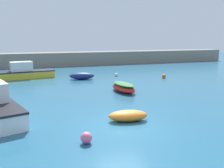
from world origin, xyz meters
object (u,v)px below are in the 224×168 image
mooring_buoy_pink (86,138)px  rowboat_with_red_cover (123,87)px  cabin_cruiser_white (25,72)px  open_tender_yellow (82,76)px  mooring_buoy_white (116,75)px  fishing_dinghy_green (128,116)px  mooring_buoy_orange (164,76)px

mooring_buoy_pink → rowboat_with_red_cover: bearing=58.8°
cabin_cruiser_white → mooring_buoy_pink: bearing=-91.9°
rowboat_with_red_cover → open_tender_yellow: 7.86m
mooring_buoy_white → fishing_dinghy_green: bearing=-108.6°
fishing_dinghy_green → mooring_buoy_white: 16.50m
open_tender_yellow → mooring_buoy_orange: 9.44m
mooring_buoy_white → mooring_buoy_orange: bearing=-34.4°
mooring_buoy_orange → open_tender_yellow: bearing=165.2°
cabin_cruiser_white → mooring_buoy_white: (10.42, -2.21, -0.48)m
fishing_dinghy_green → mooring_buoy_orange: bearing=-118.0°
fishing_dinghy_green → mooring_buoy_pink: fishing_dinghy_green is taller
fishing_dinghy_green → rowboat_with_red_cover: 7.69m
cabin_cruiser_white → mooring_buoy_pink: 20.13m
rowboat_with_red_cover → mooring_buoy_white: size_ratio=8.63×
fishing_dinghy_green → rowboat_with_red_cover: rowboat_with_red_cover is taller
cabin_cruiser_white → mooring_buoy_white: size_ratio=16.40×
cabin_cruiser_white → mooring_buoy_pink: size_ratio=12.56×
open_tender_yellow → mooring_buoy_pink: 17.40m
open_tender_yellow → mooring_buoy_white: open_tender_yellow is taller
mooring_buoy_pink → mooring_buoy_orange: mooring_buoy_pink is taller
fishing_dinghy_green → mooring_buoy_pink: 3.65m
cabin_cruiser_white → open_tender_yellow: (5.98, -3.02, -0.29)m
rowboat_with_red_cover → mooring_buoy_pink: rowboat_with_red_cover is taller
mooring_buoy_white → rowboat_with_red_cover: bearing=-106.8°
rowboat_with_red_cover → mooring_buoy_white: (2.55, 8.44, -0.20)m
cabin_cruiser_white → mooring_buoy_orange: size_ratio=13.81×
cabin_cruiser_white → mooring_buoy_pink: cabin_cruiser_white is taller
fishing_dinghy_green → open_tender_yellow: bearing=-82.5°
fishing_dinghy_green → open_tender_yellow: 14.86m
cabin_cruiser_white → rowboat_with_red_cover: bearing=-61.7°
fishing_dinghy_green → rowboat_with_red_cover: size_ratio=0.69×
mooring_buoy_pink → fishing_dinghy_green: bearing=36.2°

